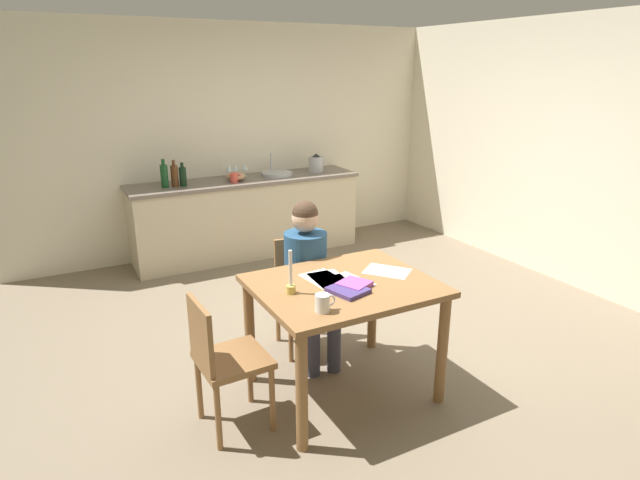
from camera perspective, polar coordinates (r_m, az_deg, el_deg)
ground_plane at (r=4.53m, az=2.61°, el=-10.02°), size 5.20×5.20×0.04m
wall_back at (r=6.42m, az=-9.30°, el=10.59°), size 5.20×0.12×2.60m
wall_right at (r=5.84m, az=25.63°, el=8.34°), size 0.12×5.20×2.60m
kitchen_counter at (r=6.25m, az=-7.82°, el=2.51°), size 2.64×0.64×0.90m
dining_table at (r=3.47m, az=2.54°, el=-6.49°), size 1.13×0.93×0.79m
chair_at_table at (r=4.14m, az=-1.94°, el=-5.23°), size 0.45×0.45×0.85m
person_seated at (r=3.93m, az=-1.24°, el=-3.30°), size 0.37×0.62×1.19m
chair_side_empty at (r=3.25m, az=-10.37°, el=-12.35°), size 0.42×0.42×0.86m
coffee_mug at (r=3.02m, az=0.32°, el=-6.76°), size 0.12×0.08×0.10m
candlestick at (r=3.25m, az=-3.16°, el=-4.45°), size 0.06×0.06×0.28m
book_magazine at (r=3.28m, az=3.01°, el=-5.40°), size 0.25×0.27×0.03m
book_cookery at (r=3.36m, az=3.69°, el=-4.79°), size 0.24×0.24×0.03m
paper_letter at (r=3.64m, az=7.21°, el=-3.33°), size 0.35×0.36×0.00m
paper_bill at (r=3.48m, az=1.00°, el=-4.20°), size 0.23×0.31×0.00m
paper_envelope at (r=3.49m, az=0.38°, el=-4.15°), size 0.24×0.32×0.00m
paper_receipt at (r=3.44m, az=3.14°, el=-4.49°), size 0.27×0.33×0.00m
sink_unit at (r=6.29m, az=-4.67°, el=7.13°), size 0.36×0.36×0.24m
bottle_oil at (r=5.85m, az=-16.37°, el=6.67°), size 0.08×0.08×0.30m
bottle_vinegar at (r=5.86m, az=-15.35°, el=6.70°), size 0.08×0.08×0.28m
bottle_wine_red at (r=5.87m, az=-14.51°, el=6.66°), size 0.08×0.08×0.25m
mixing_bowl at (r=6.05m, az=-9.01°, el=6.78°), size 0.22×0.22×0.10m
stovetop_kettle at (r=6.49m, az=-0.42°, el=8.21°), size 0.18×0.18×0.22m
wine_glass_near_sink at (r=6.28m, az=-8.08°, el=7.79°), size 0.07×0.07×0.15m
wine_glass_by_kettle at (r=6.24m, az=-9.11°, el=7.68°), size 0.07×0.07×0.15m
wine_glass_back_left at (r=6.22m, az=-9.75°, el=7.61°), size 0.07×0.07×0.15m
teacup_on_counter at (r=5.94m, az=-9.19°, el=6.61°), size 0.12×0.08×0.11m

